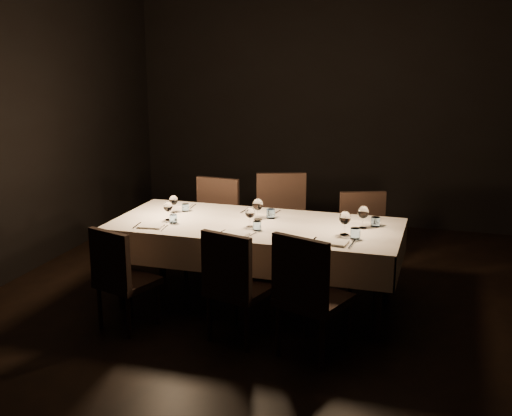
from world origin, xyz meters
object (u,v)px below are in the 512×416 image
(chair_near_left, at_px, (120,274))
(chair_far_right, at_px, (364,236))
(chair_near_center, at_px, (234,281))
(chair_far_left, at_px, (214,221))
(chair_far_center, at_px, (282,222))
(chair_near_right, at_px, (308,291))
(dining_table, at_px, (256,231))

(chair_near_left, bearing_deg, chair_far_right, -120.35)
(chair_near_center, distance_m, chair_far_left, 1.67)
(chair_far_left, distance_m, chair_far_right, 1.54)
(chair_near_center, relative_size, chair_far_left, 0.95)
(chair_far_center, bearing_deg, chair_near_center, -109.22)
(chair_near_right, height_order, chair_far_center, chair_far_center)
(chair_near_right, relative_size, chair_far_left, 1.01)
(chair_far_left, relative_size, chair_far_right, 1.04)
(dining_table, relative_size, chair_far_center, 2.43)
(dining_table, bearing_deg, chair_far_center, 87.93)
(chair_near_left, xyz_separation_m, chair_far_right, (1.75, 1.56, 0.02))
(dining_table, bearing_deg, chair_near_center, -85.44)
(chair_near_right, relative_size, chair_far_center, 0.93)
(chair_near_left, height_order, chair_near_center, chair_near_center)
(dining_table, xyz_separation_m, chair_near_center, (0.06, -0.76, -0.18))
(chair_near_left, bearing_deg, chair_far_center, -101.67)
(chair_far_left, bearing_deg, dining_table, -43.05)
(chair_far_left, xyz_separation_m, chair_far_right, (1.53, -0.01, -0.02))
(dining_table, bearing_deg, chair_near_right, -52.20)
(chair_near_right, distance_m, chair_far_left, 2.08)
(dining_table, xyz_separation_m, chair_far_left, (-0.68, 0.74, -0.16))
(dining_table, distance_m, chair_far_left, 1.01)
(chair_near_right, distance_m, chair_far_right, 1.60)
(chair_near_center, bearing_deg, chair_far_right, -102.06)
(chair_near_left, relative_size, chair_far_center, 0.84)
(chair_far_center, bearing_deg, chair_far_left, 164.45)
(dining_table, bearing_deg, chair_far_right, 40.51)
(chair_far_right, bearing_deg, chair_far_center, 154.01)
(chair_near_left, height_order, chair_far_center, chair_far_center)
(chair_near_left, height_order, chair_far_left, chair_far_left)
(chair_near_right, bearing_deg, chair_near_left, 19.10)
(chair_near_center, relative_size, chair_near_right, 0.95)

